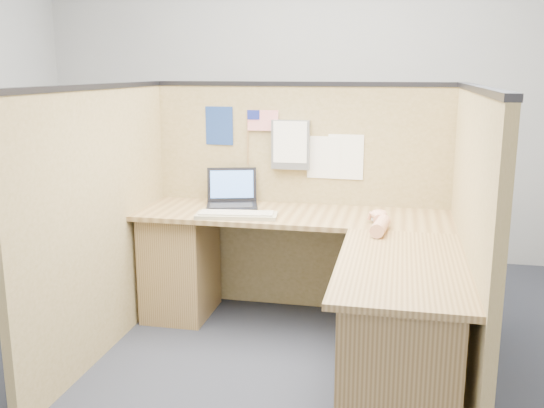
% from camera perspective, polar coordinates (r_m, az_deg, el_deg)
% --- Properties ---
extents(floor, '(5.00, 5.00, 0.00)m').
position_cam_1_polar(floor, '(3.41, -0.25, -15.52)').
color(floor, black).
rests_on(floor, ground).
extents(wall_back, '(5.00, 0.00, 5.00)m').
position_cam_1_polar(wall_back, '(5.24, 5.07, 10.25)').
color(wall_back, '#9B9DA0').
rests_on(wall_back, floor).
extents(cubicle_partitions, '(2.06, 1.83, 1.53)m').
position_cam_1_polar(cubicle_partitions, '(3.53, 1.21, -1.19)').
color(cubicle_partitions, olive).
rests_on(cubicle_partitions, floor).
extents(l_desk, '(1.95, 1.75, 0.73)m').
position_cam_1_polar(l_desk, '(3.48, 3.74, -7.89)').
color(l_desk, brown).
rests_on(l_desk, floor).
extents(laptop, '(0.38, 0.39, 0.24)m').
position_cam_1_polar(laptop, '(3.97, -3.54, 0.65)').
color(laptop, black).
rests_on(laptop, l_desk).
extents(keyboard, '(0.51, 0.23, 0.03)m').
position_cam_1_polar(keyboard, '(3.67, -3.36, -1.04)').
color(keyboard, gray).
rests_on(keyboard, l_desk).
extents(mouse, '(0.13, 0.11, 0.05)m').
position_cam_1_polar(mouse, '(3.59, 10.03, -1.39)').
color(mouse, silver).
rests_on(mouse, l_desk).
extents(hand_forearm, '(0.12, 0.42, 0.09)m').
position_cam_1_polar(hand_forearm, '(3.44, 10.12, -1.72)').
color(hand_forearm, tan).
rests_on(hand_forearm, l_desk).
extents(blue_poster, '(0.19, 0.01, 0.26)m').
position_cam_1_polar(blue_poster, '(4.11, -4.99, 7.35)').
color(blue_poster, navy).
rests_on(blue_poster, cubicle_partitions).
extents(american_flag, '(0.21, 0.01, 0.36)m').
position_cam_1_polar(american_flag, '(4.02, -1.22, 7.68)').
color(american_flag, olive).
rests_on(american_flag, cubicle_partitions).
extents(file_holder, '(0.25, 0.05, 0.32)m').
position_cam_1_polar(file_holder, '(3.98, 1.77, 5.62)').
color(file_holder, slate).
rests_on(file_holder, cubicle_partitions).
extents(paper_left, '(0.23, 0.01, 0.29)m').
position_cam_1_polar(paper_left, '(3.97, 6.95, 4.42)').
color(paper_left, white).
rests_on(paper_left, cubicle_partitions).
extents(paper_right, '(0.22, 0.01, 0.28)m').
position_cam_1_polar(paper_right, '(3.98, 4.88, 4.39)').
color(paper_right, white).
rests_on(paper_right, cubicle_partitions).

